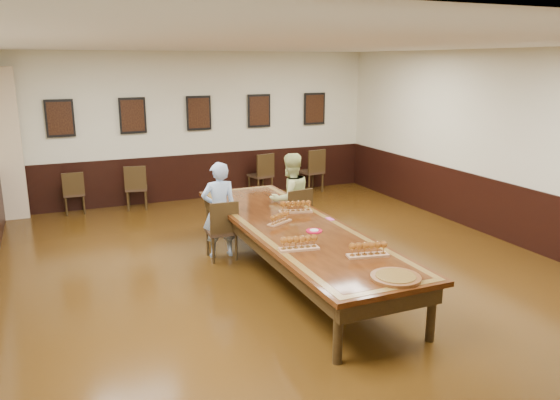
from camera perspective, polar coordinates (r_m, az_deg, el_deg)
name	(u,v)px	position (r m, az deg, el deg)	size (l,w,h in m)	color
floor	(294,276)	(7.94, 1.44, -7.91)	(8.00, 10.00, 0.02)	black
ceiling	(295,44)	(7.35, 1.61, 16.01)	(8.00, 10.00, 0.02)	white
wall_back	(198,127)	(12.16, -8.52, 7.59)	(8.00, 0.02, 3.20)	beige
wall_right	(515,148)	(9.84, 23.32, 5.02)	(0.02, 10.00, 3.20)	beige
chair_man	(221,229)	(8.49, -6.14, -3.03)	(0.44, 0.48, 0.95)	#332316
chair_woman	(293,216)	(9.07, 1.41, -1.70)	(0.46, 0.50, 0.98)	#332316
spare_chair_a	(74,192)	(11.71, -20.75, 0.76)	(0.41, 0.44, 0.87)	#332316
spare_chair_b	(136,187)	(11.68, -14.78, 1.36)	(0.44, 0.48, 0.93)	#332316
spare_chair_c	(260,174)	(12.47, -2.06, 2.74)	(0.46, 0.50, 0.98)	#332316
spare_chair_d	(311,170)	(12.83, 3.27, 3.13)	(0.47, 0.52, 1.01)	#332316
person_man	(219,210)	(8.50, -6.37, -1.03)	(0.55, 0.36, 1.51)	#5288CF
person_woman	(290,199)	(9.08, 1.07, 0.13)	(0.76, 0.59, 1.53)	#CEDA88
pink_phone	(330,219)	(7.99, 5.23, -2.00)	(0.08, 0.15, 0.01)	#DB49A5
curtain	(9,145)	(11.61, -26.48, 5.19)	(0.45, 0.18, 2.90)	#CCB08C
wainscoting	(294,242)	(7.76, 1.47, -4.42)	(8.00, 10.00, 1.00)	black
conference_table	(294,235)	(7.72, 1.47, -3.64)	(1.40, 5.00, 0.76)	black
posters	(199,113)	(12.06, -8.49, 8.97)	(6.14, 0.04, 0.74)	black
flight_a	(280,219)	(7.74, -0.03, -1.97)	(0.43, 0.31, 0.16)	#92613D
flight_b	(296,207)	(8.30, 1.64, -0.74)	(0.53, 0.28, 0.19)	#92613D
flight_c	(299,243)	(6.67, 1.99, -4.56)	(0.51, 0.23, 0.19)	#92613D
flight_d	(368,250)	(6.52, 9.18, -5.17)	(0.52, 0.25, 0.19)	#92613D
red_plate_grp	(314,231)	(7.40, 3.59, -3.25)	(0.22, 0.22, 0.03)	red
carved_platter	(396,277)	(5.96, 12.00, -7.91)	(0.57, 0.57, 0.04)	#502810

